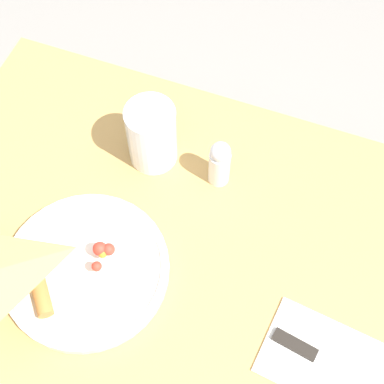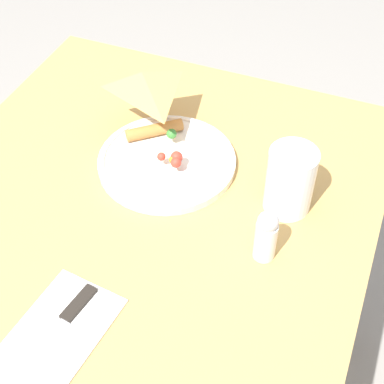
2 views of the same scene
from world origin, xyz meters
name	(u,v)px [view 1 (image 1 of 2)]	position (x,y,z in m)	size (l,w,h in m)	color
dining_table	(168,323)	(0.00, 0.00, 0.63)	(0.93, 0.80, 0.76)	tan
plate_pizza	(84,270)	(-0.13, 0.00, 0.77)	(0.26, 0.26, 0.05)	silver
milk_glass	(152,137)	(-0.11, 0.24, 0.81)	(0.08, 0.08, 0.12)	white
napkin_folded	(330,363)	(0.26, -0.01, 0.76)	(0.21, 0.14, 0.00)	white
butter_knife	(325,359)	(0.25, 0.00, 0.76)	(0.18, 0.05, 0.01)	black
salt_shaker	(220,163)	(0.01, 0.23, 0.81)	(0.04, 0.04, 0.10)	silver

